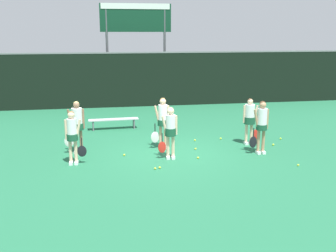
% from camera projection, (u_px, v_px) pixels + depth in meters
% --- Properties ---
extents(ground_plane, '(140.00, 140.00, 0.00)m').
position_uv_depth(ground_plane, '(169.00, 153.00, 13.37)').
color(ground_plane, '#216642').
extents(fence_windscreen, '(60.00, 0.08, 2.98)m').
position_uv_depth(fence_windscreen, '(141.00, 79.00, 21.38)').
color(fence_windscreen, black).
rests_on(fence_windscreen, ground_plane).
extents(scoreboard, '(4.01, 0.15, 5.56)m').
position_uv_depth(scoreboard, '(136.00, 26.00, 22.09)').
color(scoreboard, '#515156').
rests_on(scoreboard, ground_plane).
extents(bench_courtside, '(2.10, 0.46, 0.44)m').
position_uv_depth(bench_courtside, '(114.00, 120.00, 16.53)').
color(bench_courtside, '#B2B2B7').
rests_on(bench_courtside, ground_plane).
extents(player_0, '(0.63, 0.34, 1.67)m').
position_uv_depth(player_0, '(72.00, 133.00, 11.99)').
color(player_0, beige).
rests_on(player_0, ground_plane).
extents(player_1, '(0.62, 0.35, 1.69)m').
position_uv_depth(player_1, '(170.00, 128.00, 12.52)').
color(player_1, beige).
rests_on(player_1, ground_plane).
extents(player_2, '(0.64, 0.37, 1.79)m').
position_uv_depth(player_2, '(262.00, 122.00, 13.04)').
color(player_2, tan).
rests_on(player_2, ground_plane).
extents(player_3, '(0.70, 0.40, 1.77)m').
position_uv_depth(player_3, '(77.00, 123.00, 13.10)').
color(player_3, '#8C664C').
rests_on(player_3, ground_plane).
extents(player_4, '(0.65, 0.36, 1.80)m').
position_uv_depth(player_4, '(163.00, 119.00, 13.64)').
color(player_4, tan).
rests_on(player_4, ground_plane).
extents(player_5, '(0.68, 0.40, 1.69)m').
position_uv_depth(player_5, '(250.00, 117.00, 14.16)').
color(player_5, beige).
rests_on(player_5, ground_plane).
extents(tennis_ball_0, '(0.07, 0.07, 0.07)m').
position_uv_depth(tennis_ball_0, '(273.00, 145.00, 14.18)').
color(tennis_ball_0, '#CCE033').
rests_on(tennis_ball_0, ground_plane).
extents(tennis_ball_1, '(0.07, 0.07, 0.07)m').
position_uv_depth(tennis_ball_1, '(281.00, 139.00, 15.00)').
color(tennis_ball_1, '#CCE033').
rests_on(tennis_ball_1, ground_plane).
extents(tennis_ball_2, '(0.07, 0.07, 0.07)m').
position_uv_depth(tennis_ball_2, '(124.00, 155.00, 13.00)').
color(tennis_ball_2, '#CCE033').
rests_on(tennis_ball_2, ground_plane).
extents(tennis_ball_3, '(0.07, 0.07, 0.07)m').
position_uv_depth(tennis_ball_3, '(198.00, 158.00, 12.70)').
color(tennis_ball_3, '#CCE033').
rests_on(tennis_ball_3, ground_plane).
extents(tennis_ball_4, '(0.07, 0.07, 0.07)m').
position_uv_depth(tennis_ball_4, '(195.00, 140.00, 14.78)').
color(tennis_ball_4, '#CCE033').
rests_on(tennis_ball_4, ground_plane).
extents(tennis_ball_5, '(0.07, 0.07, 0.07)m').
position_uv_depth(tennis_ball_5, '(221.00, 139.00, 15.00)').
color(tennis_ball_5, '#CCE033').
rests_on(tennis_ball_5, ground_plane).
extents(tennis_ball_6, '(0.07, 0.07, 0.07)m').
position_uv_depth(tennis_ball_6, '(195.00, 149.00, 13.68)').
color(tennis_ball_6, '#CCE033').
rests_on(tennis_ball_6, ground_plane).
extents(tennis_ball_7, '(0.06, 0.06, 0.06)m').
position_uv_depth(tennis_ball_7, '(155.00, 168.00, 11.71)').
color(tennis_ball_7, '#CCE033').
rests_on(tennis_ball_7, ground_plane).
extents(tennis_ball_8, '(0.07, 0.07, 0.07)m').
position_uv_depth(tennis_ball_8, '(160.00, 168.00, 11.78)').
color(tennis_ball_8, '#CCE033').
rests_on(tennis_ball_8, ground_plane).
extents(tennis_ball_9, '(0.06, 0.06, 0.06)m').
position_uv_depth(tennis_ball_9, '(298.00, 165.00, 12.01)').
color(tennis_ball_9, '#CCE033').
rests_on(tennis_ball_9, ground_plane).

